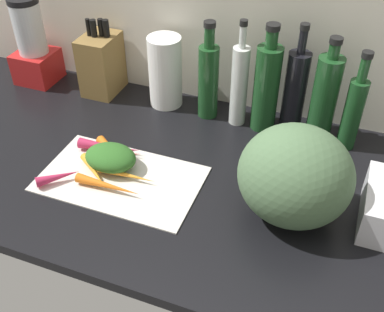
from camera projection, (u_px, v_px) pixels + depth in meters
ground_plane at (154, 166)px, 130.58cm from camera, size 170.00×80.00×3.00cm
wall_back at (202, 8)px, 138.86cm from camera, size 170.00×3.00×60.00cm
cutting_board at (121, 178)px, 123.63cm from camera, size 42.43×25.61×0.80cm
carrot_0 at (58, 177)px, 121.35cm from camera, size 9.96×9.79×2.78cm
carrot_1 at (112, 151)px, 129.99cm from camera, size 12.88×9.31×2.69cm
carrot_2 at (117, 154)px, 129.39cm from camera, size 13.62×6.58×2.19cm
carrot_3 at (107, 147)px, 130.91cm from camera, size 17.24×4.95×3.11cm
carrot_4 at (108, 186)px, 118.82cm from camera, size 18.00×2.68×2.59cm
carrot_5 at (94, 170)px, 123.79cm from camera, size 12.32×10.40×2.25cm
carrot_6 at (120, 150)px, 130.41cm from camera, size 11.62×6.19×2.66cm
carrot_7 at (126, 175)px, 122.47cm from camera, size 16.70×2.62×2.18cm
carrot_greens_pile at (111, 157)px, 125.04cm from camera, size 14.30×11.00×6.05cm
winter_squash at (295, 176)px, 106.04cm from camera, size 26.62×23.98×24.86cm
knife_block at (102, 64)px, 153.43cm from camera, size 10.60×14.13×25.24cm
blender_appliance at (33, 46)px, 157.50cm from camera, size 13.13×13.13×29.65cm
paper_towel_roll at (165, 72)px, 146.36cm from camera, size 10.54×10.54×22.96cm
bottle_0 at (208, 79)px, 140.26cm from camera, size 6.27×6.27×30.86cm
bottle_1 at (239, 84)px, 136.76cm from camera, size 5.09×5.09×32.99cm
bottle_2 at (266, 86)px, 134.44cm from camera, size 7.56×7.56×32.87cm
bottle_3 at (295, 90)px, 134.38cm from camera, size 6.55×6.55×33.25cm
bottle_4 at (324, 98)px, 130.26cm from camera, size 7.32×7.32×31.67cm
bottle_5 at (353, 111)px, 128.04cm from camera, size 5.30×5.30×29.70cm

